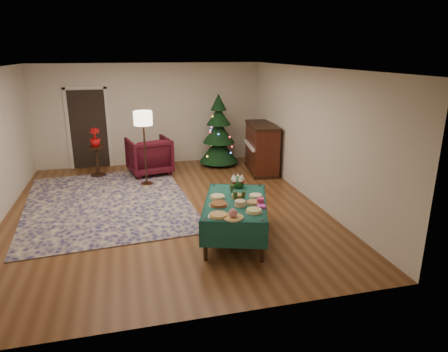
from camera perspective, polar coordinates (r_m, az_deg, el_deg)
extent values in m
plane|color=#593319|center=(8.01, -8.26, -4.68)|extent=(7.00, 7.00, 0.00)
plane|color=white|center=(7.44, -9.18, 14.98)|extent=(7.00, 7.00, 0.00)
plane|color=beige|center=(11.05, -10.55, 8.60)|extent=(6.00, 0.00, 6.00)
plane|color=beige|center=(4.29, -3.95, -5.13)|extent=(6.00, 0.00, 6.00)
plane|color=beige|center=(8.43, 12.14, 5.81)|extent=(0.00, 7.00, 7.00)
cube|color=black|center=(11.10, -18.75, 6.29)|extent=(0.92, 0.02, 2.04)
cube|color=silver|center=(11.14, -21.34, 6.21)|extent=(0.08, 0.04, 2.14)
cube|color=silver|center=(11.06, -16.18, 6.64)|extent=(0.08, 0.04, 2.14)
cube|color=silver|center=(10.95, -19.31, 11.82)|extent=(1.08, 0.04, 0.08)
cube|color=#19144E|center=(8.62, -16.22, -3.54)|extent=(3.53, 4.45, 0.02)
cylinder|color=black|center=(5.95, -2.68, -9.13)|extent=(0.06, 0.06, 0.67)
cylinder|color=black|center=(7.36, -1.40, -3.76)|extent=(0.06, 0.06, 0.67)
cylinder|color=black|center=(5.92, 5.47, -9.32)|extent=(0.06, 0.06, 0.67)
cylinder|color=black|center=(7.34, 5.12, -3.89)|extent=(0.06, 0.06, 0.67)
cube|color=#164E41|center=(6.50, 1.67, -3.70)|extent=(1.44, 1.90, 0.04)
cube|color=#164E41|center=(7.35, 1.88, -2.75)|extent=(0.96, 0.33, 0.42)
cube|color=#164E41|center=(5.81, 1.37, -8.43)|extent=(0.96, 0.33, 0.42)
cube|color=#164E41|center=(6.58, 5.85, -5.33)|extent=(0.54, 1.64, 0.42)
cube|color=#164E41|center=(6.60, -2.52, -5.15)|extent=(0.54, 1.64, 0.42)
cylinder|color=silver|center=(5.90, -0.83, -5.75)|extent=(0.31, 0.31, 0.01)
cylinder|color=tan|center=(5.89, -0.83, -5.56)|extent=(0.26, 0.26, 0.03)
cylinder|color=silver|center=(5.84, 1.28, -5.97)|extent=(0.32, 0.32, 0.01)
sphere|color=#CC727A|center=(5.81, 1.29, -5.32)|extent=(0.13, 0.13, 0.13)
cylinder|color=silver|center=(6.05, 4.30, -5.19)|extent=(0.27, 0.27, 0.01)
cylinder|color=#D8D172|center=(6.04, 4.30, -4.94)|extent=(0.23, 0.23, 0.04)
cylinder|color=silver|center=(6.29, -0.77, -4.21)|extent=(0.31, 0.31, 0.01)
cylinder|color=brown|center=(6.28, -0.77, -4.02)|extent=(0.26, 0.26, 0.04)
cylinder|color=silver|center=(6.28, 2.30, -4.27)|extent=(0.20, 0.20, 0.01)
cylinder|color=tan|center=(6.26, 2.31, -3.89)|extent=(0.17, 0.17, 0.08)
cylinder|color=silver|center=(6.40, 4.18, -3.88)|extent=(0.24, 0.24, 0.01)
cylinder|color=#B2844C|center=(6.39, 4.18, -3.72)|extent=(0.21, 0.21, 0.03)
cylinder|color=silver|center=(6.61, -0.92, -3.14)|extent=(0.27, 0.27, 0.01)
cylinder|color=#D8BF7F|center=(6.60, -0.92, -2.95)|extent=(0.23, 0.23, 0.04)
cylinder|color=silver|center=(6.61, 1.86, -3.12)|extent=(0.21, 0.21, 0.01)
cylinder|color=maroon|center=(6.60, 1.87, -2.86)|extent=(0.18, 0.18, 0.05)
cylinder|color=silver|center=(6.69, 4.54, -2.93)|extent=(0.24, 0.24, 0.01)
cylinder|color=#F2EACC|center=(6.68, 4.54, -2.78)|extent=(0.21, 0.21, 0.03)
cone|color=#2D471E|center=(6.80, 1.11, -2.21)|extent=(0.06, 0.06, 0.08)
cylinder|color=#2D471E|center=(6.78, 1.12, -1.61)|extent=(0.07, 0.07, 0.08)
cone|color=#2D471E|center=(6.50, 2.81, -3.18)|extent=(0.06, 0.06, 0.08)
cylinder|color=#2D471E|center=(6.47, 2.82, -2.56)|extent=(0.07, 0.07, 0.08)
cone|color=#2D471E|center=(6.48, 1.61, -3.22)|extent=(0.06, 0.06, 0.08)
cylinder|color=#2D471E|center=(6.46, 1.62, -2.59)|extent=(0.07, 0.07, 0.08)
cube|color=#D73BAF|center=(6.24, 5.33, -4.35)|extent=(0.17, 0.17, 0.04)
cube|color=#D93C74|center=(6.40, 5.23, -3.54)|extent=(0.13, 0.13, 0.09)
sphere|color=#1E4C1E|center=(7.09, 1.97, -0.97)|extent=(0.23, 0.23, 0.23)
cone|color=white|center=(7.08, 2.60, -0.10)|extent=(0.09, 0.09, 0.11)
cone|color=white|center=(7.13, 2.00, 0.05)|extent=(0.09, 0.09, 0.11)
cone|color=white|center=(7.08, 1.37, -0.07)|extent=(0.09, 0.09, 0.11)
cone|color=white|center=(7.00, 1.58, -0.30)|extent=(0.09, 0.09, 0.11)
cone|color=white|center=(7.00, 2.35, -0.31)|extent=(0.09, 0.09, 0.11)
sphere|color=#B20C0F|center=(7.15, 2.47, -0.51)|extent=(0.06, 0.06, 0.06)
sphere|color=#B20C0F|center=(7.14, 1.37, -0.53)|extent=(0.06, 0.06, 0.06)
sphere|color=#B20C0F|center=(7.01, 1.47, -0.88)|extent=(0.06, 0.06, 0.06)
sphere|color=#B20C0F|center=(7.02, 2.59, -0.86)|extent=(0.06, 0.06, 0.06)
imported|color=#440E1A|center=(10.23, -10.66, 3.09)|extent=(1.16, 1.11, 1.02)
cylinder|color=#A57F3F|center=(9.52, -10.95, -1.11)|extent=(0.29, 0.29, 0.03)
cylinder|color=black|center=(9.31, -11.22, 3.36)|extent=(0.04, 0.04, 1.56)
cylinder|color=#FFEABF|center=(9.16, -11.51, 8.11)|extent=(0.42, 0.42, 0.31)
cylinder|color=black|center=(10.49, -17.49, 0.16)|extent=(0.38, 0.38, 0.04)
cylinder|color=black|center=(10.40, -17.66, 1.98)|extent=(0.08, 0.08, 0.69)
cylinder|color=black|center=(10.31, -17.85, 3.94)|extent=(0.42, 0.42, 0.03)
imported|color=#BB0D0E|center=(10.28, -17.92, 4.72)|extent=(0.26, 0.46, 0.26)
cylinder|color=black|center=(10.98, -0.75, 2.04)|extent=(0.12, 0.12, 0.15)
cone|color=black|center=(10.89, -0.76, 3.85)|extent=(1.08, 1.08, 0.67)
cone|color=black|center=(10.79, -0.77, 6.34)|extent=(0.88, 0.88, 0.58)
cone|color=black|center=(10.71, -0.78, 8.61)|extent=(0.67, 0.67, 0.48)
cone|color=black|center=(10.66, -0.79, 10.55)|extent=(0.43, 0.43, 0.43)
cube|color=black|center=(10.41, 5.32, 0.89)|extent=(0.79, 1.48, 0.08)
cube|color=#35140D|center=(10.26, 5.41, 3.99)|extent=(0.77, 1.46, 1.16)
cube|color=black|center=(10.14, 5.51, 7.28)|extent=(0.81, 1.50, 0.05)
cube|color=white|center=(10.19, 3.77, 4.39)|extent=(0.27, 1.20, 0.06)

